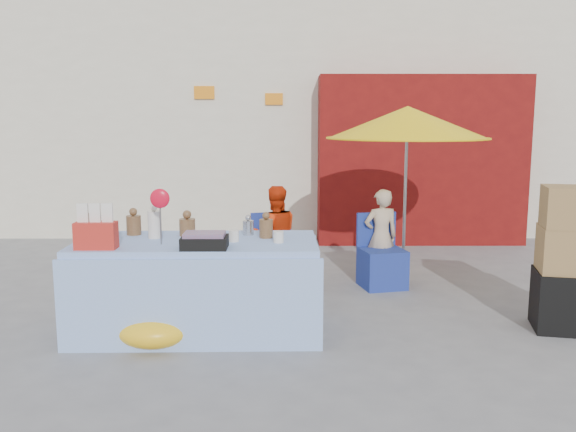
{
  "coord_description": "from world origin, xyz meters",
  "views": [
    {
      "loc": [
        0.1,
        -5.3,
        1.95
      ],
      "look_at": [
        0.11,
        0.6,
        1.0
      ],
      "focal_mm": 38.0,
      "sensor_mm": 36.0,
      "label": 1
    }
  ],
  "objects_px": {
    "vendor_beige": "(381,237)",
    "box_stack": "(571,265)",
    "market_table": "(197,285)",
    "vendor_orange": "(275,235)",
    "chair_left": "(275,265)",
    "umbrella": "(407,123)",
    "chair_right": "(382,265)"
  },
  "relations": [
    {
      "from": "vendor_beige",
      "to": "box_stack",
      "type": "relative_size",
      "value": 0.84
    },
    {
      "from": "market_table",
      "to": "vendor_orange",
      "type": "bearing_deg",
      "value": 66.27
    },
    {
      "from": "chair_left",
      "to": "box_stack",
      "type": "height_order",
      "value": "box_stack"
    },
    {
      "from": "vendor_orange",
      "to": "vendor_beige",
      "type": "bearing_deg",
      "value": 167.04
    },
    {
      "from": "chair_left",
      "to": "umbrella",
      "type": "bearing_deg",
      "value": -2.58
    },
    {
      "from": "chair_left",
      "to": "vendor_orange",
      "type": "distance_m",
      "value": 0.36
    },
    {
      "from": "vendor_orange",
      "to": "box_stack",
      "type": "height_order",
      "value": "box_stack"
    },
    {
      "from": "box_stack",
      "to": "umbrella",
      "type": "bearing_deg",
      "value": 124.23
    },
    {
      "from": "vendor_beige",
      "to": "market_table",
      "type": "bearing_deg",
      "value": 27.27
    },
    {
      "from": "umbrella",
      "to": "chair_left",
      "type": "bearing_deg",
      "value": -169.62
    },
    {
      "from": "chair_right",
      "to": "vendor_orange",
      "type": "bearing_deg",
      "value": 160.88
    },
    {
      "from": "vendor_beige",
      "to": "umbrella",
      "type": "bearing_deg",
      "value": -166.39
    },
    {
      "from": "chair_left",
      "to": "market_table",
      "type": "bearing_deg",
      "value": -127.42
    },
    {
      "from": "market_table",
      "to": "umbrella",
      "type": "xyz_separation_m",
      "value": [
        2.24,
        1.79,
        1.45
      ]
    },
    {
      "from": "market_table",
      "to": "umbrella",
      "type": "height_order",
      "value": "umbrella"
    },
    {
      "from": "market_table",
      "to": "chair_left",
      "type": "bearing_deg",
      "value": 64.58
    },
    {
      "from": "chair_right",
      "to": "umbrella",
      "type": "relative_size",
      "value": 0.41
    },
    {
      "from": "chair_left",
      "to": "umbrella",
      "type": "relative_size",
      "value": 0.41
    },
    {
      "from": "chair_right",
      "to": "vendor_beige",
      "type": "height_order",
      "value": "vendor_beige"
    },
    {
      "from": "box_stack",
      "to": "market_table",
      "type": "bearing_deg",
      "value": -179.51
    },
    {
      "from": "chair_left",
      "to": "umbrella",
      "type": "distance_m",
      "value": 2.27
    },
    {
      "from": "market_table",
      "to": "chair_left",
      "type": "distance_m",
      "value": 1.66
    },
    {
      "from": "vendor_orange",
      "to": "box_stack",
      "type": "distance_m",
      "value": 3.19
    },
    {
      "from": "vendor_orange",
      "to": "umbrella",
      "type": "bearing_deg",
      "value": 172.57
    },
    {
      "from": "chair_right",
      "to": "chair_left",
      "type": "bearing_deg",
      "value": 167.04
    },
    {
      "from": "vendor_beige",
      "to": "umbrella",
      "type": "xyz_separation_m",
      "value": [
        0.3,
        0.15,
        1.32
      ]
    },
    {
      "from": "market_table",
      "to": "vendor_beige",
      "type": "bearing_deg",
      "value": 39.27
    },
    {
      "from": "umbrella",
      "to": "box_stack",
      "type": "bearing_deg",
      "value": -55.77
    },
    {
      "from": "chair_left",
      "to": "vendor_beige",
      "type": "bearing_deg",
      "value": -6.83
    },
    {
      "from": "market_table",
      "to": "chair_right",
      "type": "xyz_separation_m",
      "value": [
        1.93,
        1.5,
        -0.18
      ]
    },
    {
      "from": "chair_right",
      "to": "vendor_beige",
      "type": "bearing_deg",
      "value": 75.54
    },
    {
      "from": "market_table",
      "to": "chair_right",
      "type": "distance_m",
      "value": 2.46
    }
  ]
}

